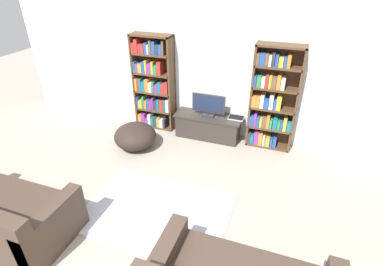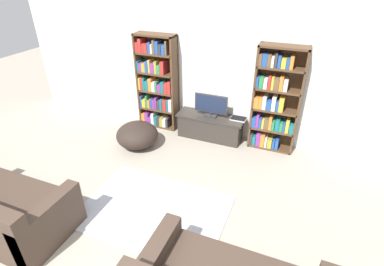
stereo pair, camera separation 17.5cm
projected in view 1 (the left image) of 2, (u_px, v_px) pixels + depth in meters
wall_back at (219, 70)px, 5.57m from camera, size 8.80×0.06×2.60m
bookshelf_left at (154, 84)px, 5.98m from camera, size 0.81×0.30×1.90m
bookshelf_right at (272, 100)px, 5.31m from camera, size 0.81×0.30×1.90m
tv_stand at (208, 126)px, 5.89m from camera, size 1.30×0.44×0.47m
television at (209, 105)px, 5.66m from camera, size 0.64×0.16×0.44m
laptop at (236, 118)px, 5.67m from camera, size 0.29×0.20×0.03m
area_rug at (157, 211)px, 4.20m from camera, size 2.01×1.42×0.02m
beanbag_ottoman at (135, 136)px, 5.57m from camera, size 0.78×0.78×0.47m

